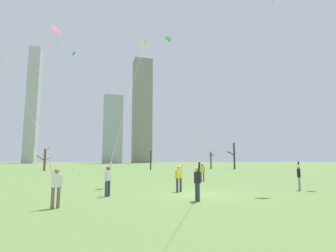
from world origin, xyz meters
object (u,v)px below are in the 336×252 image
(bystander_far_off_by_trees, at_px, (202,172))
(distant_kite_drifting_right_green, at_px, (171,49))
(kite_flyer_foreground_right_red, at_px, (205,113))
(distant_kite_drifting_left_pink, at_px, (58,41))
(kite_flyer_midfield_left_orange, at_px, (300,141))
(bare_tree_left_of_center, at_px, (45,159))
(kite_flyer_midfield_right_white, at_px, (116,149))
(bare_tree_center, at_px, (211,160))
(kite_flyer_far_back_yellow, at_px, (20,102))
(distant_kite_low_near_trees_blue, at_px, (78,66))
(bare_tree_leftmost, at_px, (150,159))
(bare_tree_far_right_edge, at_px, (234,156))
(kite_flyer_midfield_center_purple, at_px, (194,145))

(bystander_far_off_by_trees, distance_m, distant_kite_drifting_right_green, 23.70)
(kite_flyer_foreground_right_red, bearing_deg, distant_kite_drifting_left_pink, 115.32)
(kite_flyer_midfield_left_orange, xyz_separation_m, distant_kite_drifting_right_green, (-2.35, 22.72, 15.84))
(bare_tree_left_of_center, bearing_deg, kite_flyer_midfield_right_white, -75.98)
(distant_kite_drifting_right_green, height_order, bare_tree_left_of_center, distant_kite_drifting_right_green)
(kite_flyer_foreground_right_red, relative_size, bare_tree_center, 4.56)
(kite_flyer_far_back_yellow, bearing_deg, kite_flyer_foreground_right_red, -2.20)
(kite_flyer_midfield_right_white, height_order, bare_tree_center, kite_flyer_midfield_right_white)
(bystander_far_off_by_trees, bearing_deg, distant_kite_low_near_trees_blue, 128.37)
(bystander_far_off_by_trees, height_order, bare_tree_leftmost, bare_tree_leftmost)
(kite_flyer_foreground_right_red, relative_size, distant_kite_drifting_left_pink, 1.05)
(bare_tree_center, relative_size, bare_tree_leftmost, 0.88)
(distant_kite_low_near_trees_blue, bearing_deg, kite_flyer_midfield_right_white, -80.95)
(bystander_far_off_by_trees, relative_size, distant_kite_drifting_right_green, 0.08)
(bare_tree_far_right_edge, bearing_deg, bystander_far_off_by_trees, -125.43)
(bare_tree_center, bearing_deg, distant_kite_drifting_left_pink, -141.14)
(kite_flyer_midfield_left_orange, distance_m, bare_tree_center, 39.81)
(kite_flyer_midfield_left_orange, xyz_separation_m, kite_flyer_foreground_right_red, (-8.99, -3.98, 0.86))
(distant_kite_drifting_right_green, bearing_deg, distant_kite_drifting_left_pink, -151.82)
(kite_flyer_foreground_right_red, xyz_separation_m, bystander_far_off_by_trees, (4.97, 11.60, -3.20))
(kite_flyer_midfield_right_white, distance_m, kite_flyer_far_back_yellow, 6.46)
(bystander_far_off_by_trees, relative_size, bare_tree_leftmost, 0.38)
(kite_flyer_far_back_yellow, xyz_separation_m, distant_kite_low_near_trees_blue, (0.70, 26.37, 10.72))
(kite_flyer_foreground_right_red, height_order, bare_tree_far_right_edge, kite_flyer_foreground_right_red)
(kite_flyer_midfield_center_purple, bearing_deg, bare_tree_left_of_center, 110.95)
(distant_kite_low_near_trees_blue, bearing_deg, bystander_far_off_by_trees, -51.63)
(kite_flyer_far_back_yellow, bearing_deg, bystander_far_off_by_trees, 41.82)
(kite_flyer_far_back_yellow, xyz_separation_m, kite_flyer_foreground_right_red, (7.66, -0.29, -0.10))
(distant_kite_low_near_trees_blue, relative_size, bare_tree_left_of_center, 4.07)
(kite_flyer_far_back_yellow, xyz_separation_m, bare_tree_far_right_edge, (31.92, 38.42, -1.37))
(bare_tree_center, bearing_deg, distant_kite_drifting_right_green, -132.17)
(bare_tree_left_of_center, bearing_deg, kite_flyer_midfield_center_purple, -69.05)
(kite_flyer_midfield_right_white, bearing_deg, bare_tree_center, 57.02)
(distant_kite_drifting_left_pink, distance_m, bare_tree_leftmost, 29.63)
(kite_flyer_midfield_center_purple, distance_m, distant_kite_low_near_trees_blue, 26.29)
(distant_kite_drifting_right_green, xyz_separation_m, bare_tree_left_of_center, (-19.34, 15.08, -17.00))
(kite_flyer_midfield_center_purple, xyz_separation_m, bare_tree_far_right_edge, (22.81, 33.87, -0.09))
(bare_tree_center, distance_m, bare_tree_leftmost, 14.00)
(kite_flyer_midfield_right_white, distance_m, bare_tree_far_right_edge, 43.69)
(distant_kite_drifting_left_pink, xyz_separation_m, bare_tree_left_of_center, (-3.97, 23.32, -12.68))
(bystander_far_off_by_trees, height_order, bare_tree_center, bare_tree_center)
(kite_flyer_far_back_yellow, bearing_deg, distant_kite_drifting_left_pink, 93.37)
(kite_flyer_midfield_left_orange, xyz_separation_m, kite_flyer_midfield_center_purple, (-7.55, 0.87, -0.33))
(kite_flyer_midfield_right_white, height_order, distant_kite_drifting_left_pink, distant_kite_drifting_left_pink)
(kite_flyer_foreground_right_red, bearing_deg, distant_kite_drifting_right_green, 76.04)
(distant_kite_drifting_right_green, distance_m, distant_kite_low_near_trees_blue, 14.23)
(kite_flyer_midfield_center_purple, relative_size, distant_kite_drifting_right_green, 0.76)
(kite_flyer_midfield_right_white, xyz_separation_m, bare_tree_far_right_edge, (27.77, 33.74, 0.21))
(kite_flyer_midfield_center_purple, relative_size, kite_flyer_far_back_yellow, 0.77)
(distant_kite_drifting_left_pink, relative_size, bare_tree_far_right_edge, 2.97)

